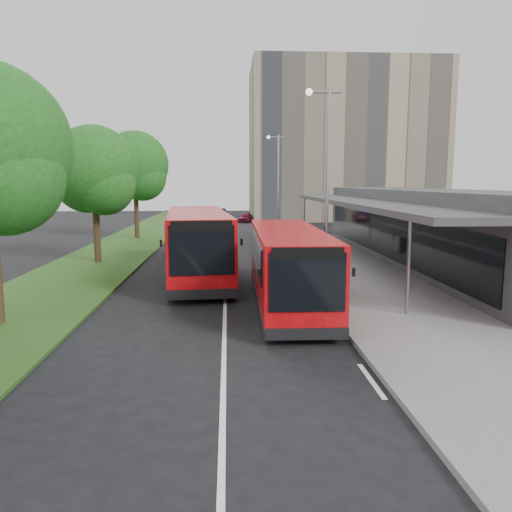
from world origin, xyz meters
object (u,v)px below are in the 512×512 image
(tree_far, at_px, (135,169))
(lamp_post_far, at_px, (277,178))
(lamp_post_near, at_px, (325,174))
(bus_second, at_px, (197,244))
(tree_mid, at_px, (94,175))
(litter_bin, at_px, (327,245))
(car_far, at_px, (221,213))
(bollard, at_px, (292,234))
(car_near, at_px, (246,217))
(bus_main, at_px, (288,266))

(tree_far, xyz_separation_m, lamp_post_far, (11.13, 0.95, -0.66))
(lamp_post_near, xyz_separation_m, bus_second, (-5.41, 2.49, -3.14))
(tree_mid, relative_size, litter_bin, 7.68)
(lamp_post_far, relative_size, car_far, 2.36)
(tree_far, xyz_separation_m, bollard, (11.75, -4.03, -4.70))
(litter_bin, bearing_deg, tree_mid, -171.09)
(tree_mid, distance_m, bus_second, 7.99)
(bollard, relative_size, car_far, 0.31)
(tree_mid, height_order, car_near, tree_mid)
(tree_mid, xyz_separation_m, bus_main, (9.28, -9.90, -3.39))
(lamp_post_far, height_order, litter_bin, lamp_post_far)
(bollard, xyz_separation_m, car_far, (-5.52, 27.92, -0.12))
(litter_bin, xyz_separation_m, bollard, (-1.34, 5.92, 0.04))
(car_near, distance_m, car_far, 8.40)
(lamp_post_far, distance_m, bollard, 6.44)
(bus_main, bearing_deg, bus_second, 124.35)
(bollard, xyz_separation_m, car_near, (-2.65, 20.03, -0.14))
(bollard, distance_m, car_far, 28.46)
(lamp_post_far, xyz_separation_m, litter_bin, (1.97, -10.89, -4.08))
(lamp_post_near, bearing_deg, car_far, 96.50)
(lamp_post_near, bearing_deg, tree_mid, 147.64)
(lamp_post_far, distance_m, litter_bin, 11.80)
(tree_far, bearing_deg, litter_bin, -37.22)
(bollard, bearing_deg, lamp_post_far, 97.14)
(bollard, bearing_deg, car_far, 101.18)
(tree_far, distance_m, bus_second, 17.93)
(car_near, xyz_separation_m, car_far, (-2.87, 7.89, 0.03))
(tree_mid, bearing_deg, car_near, 71.99)
(tree_mid, bearing_deg, bollard, 34.15)
(tree_mid, relative_size, car_far, 2.19)
(lamp_post_near, xyz_separation_m, car_near, (-2.03, 35.05, -4.19))
(lamp_post_near, xyz_separation_m, litter_bin, (1.97, 9.11, -4.08))
(tree_far, height_order, bollard, tree_far)
(tree_mid, bearing_deg, lamp_post_near, -32.36)
(tree_far, height_order, car_near, tree_far)
(lamp_post_near, bearing_deg, litter_bin, 77.81)
(lamp_post_far, relative_size, bollard, 7.62)
(bus_main, bearing_deg, tree_far, 113.61)
(lamp_post_near, relative_size, bus_main, 0.83)
(tree_mid, distance_m, bollard, 14.78)
(tree_mid, distance_m, car_far, 36.67)
(tree_mid, xyz_separation_m, lamp_post_far, (11.13, 12.95, -0.07))
(bus_second, relative_size, bollard, 10.54)
(lamp_post_far, height_order, car_near, lamp_post_far)
(lamp_post_far, distance_m, bus_second, 18.59)
(car_near, bearing_deg, tree_far, -106.44)
(bus_second, distance_m, car_near, 32.75)
(tree_mid, height_order, bus_second, tree_mid)
(litter_bin, height_order, car_near, litter_bin)
(lamp_post_near, relative_size, bus_second, 0.72)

